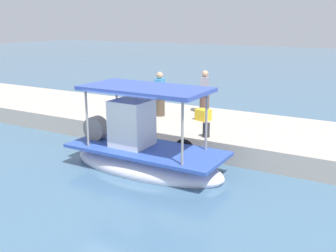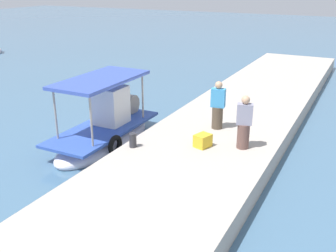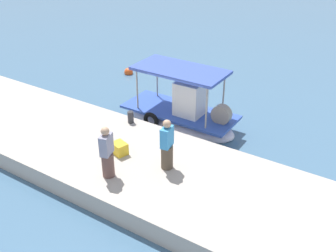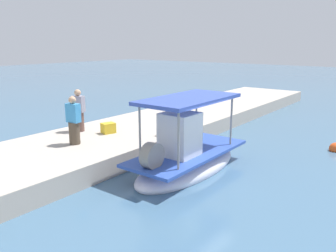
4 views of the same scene
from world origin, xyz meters
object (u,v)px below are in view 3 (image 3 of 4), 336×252
(main_fishing_boat, at_px, (181,115))
(fisherman_by_crate, at_px, (107,154))
(fisherman_near_bollard, at_px, (167,147))
(mooring_bollard, at_px, (131,117))
(cargo_crate, at_px, (120,148))
(marker_buoy, at_px, (129,72))

(main_fishing_boat, height_order, fisherman_by_crate, main_fishing_boat)
(fisherman_near_bollard, bearing_deg, mooring_bollard, 147.69)
(fisherman_near_bollard, relative_size, cargo_crate, 3.40)
(main_fishing_boat, height_order, marker_buoy, main_fishing_boat)
(fisherman_near_bollard, distance_m, cargo_crate, 1.95)
(fisherman_near_bollard, bearing_deg, cargo_crate, -174.05)
(main_fishing_boat, distance_m, cargo_crate, 4.03)
(fisherman_near_bollard, bearing_deg, main_fishing_boat, 114.43)
(fisherman_near_bollard, height_order, cargo_crate, fisherman_near_bollard)
(fisherman_near_bollard, height_order, mooring_bollard, fisherman_near_bollard)
(fisherman_near_bollard, xyz_separation_m, fisherman_by_crate, (-1.33, -1.39, -0.00))
(fisherman_near_bollard, distance_m, fisherman_by_crate, 1.92)
(fisherman_by_crate, distance_m, cargo_crate, 1.43)
(cargo_crate, height_order, marker_buoy, cargo_crate)
(fisherman_near_bollard, distance_m, marker_buoy, 10.51)
(main_fishing_boat, relative_size, cargo_crate, 9.80)
(fisherman_by_crate, bearing_deg, marker_buoy, 124.45)
(cargo_crate, distance_m, marker_buoy, 9.40)
(fisherman_by_crate, height_order, cargo_crate, fisherman_by_crate)
(main_fishing_boat, xyz_separation_m, fisherman_by_crate, (0.40, -5.20, 1.00))
(main_fishing_boat, bearing_deg, mooring_bollard, -121.02)
(main_fishing_boat, bearing_deg, marker_buoy, 147.55)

